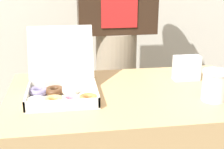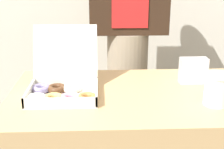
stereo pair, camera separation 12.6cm
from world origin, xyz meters
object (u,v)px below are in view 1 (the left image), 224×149
(coffee_cup, at_px, (214,85))
(person_customer, at_px, (116,31))
(donut_box, at_px, (60,88))
(napkin_holder, at_px, (187,68))

(coffee_cup, distance_m, person_customer, 0.79)
(donut_box, bearing_deg, napkin_holder, 12.49)
(donut_box, distance_m, person_customer, 0.71)
(napkin_holder, height_order, person_customer, person_customer)
(donut_box, distance_m, napkin_holder, 0.62)
(person_customer, bearing_deg, napkin_holder, -61.26)
(donut_box, relative_size, napkin_holder, 2.63)
(coffee_cup, xyz_separation_m, napkin_holder, (-0.02, 0.25, -0.00))
(donut_box, bearing_deg, coffee_cup, -11.09)
(napkin_holder, bearing_deg, coffee_cup, -86.06)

